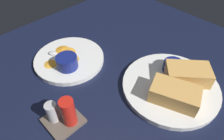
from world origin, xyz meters
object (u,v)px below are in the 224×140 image
(sandwich_half_near, at_px, (175,94))
(sandwich_half_far, at_px, (188,74))
(spoon_by_gravy_ramekin, at_px, (56,54))
(plate_sandwich_main, at_px, (170,86))
(ramekin_dark_sauce, at_px, (173,66))
(ramekin_light_gravy, at_px, (67,62))
(plate_chips_companion, at_px, (69,59))
(condiment_caddy, at_px, (63,115))
(spoon_by_dark_ramekin, at_px, (178,81))

(sandwich_half_near, height_order, sandwich_half_far, same)
(spoon_by_gravy_ramekin, bearing_deg, plate_sandwich_main, -154.90)
(ramekin_dark_sauce, bearing_deg, ramekin_light_gravy, 43.05)
(plate_sandwich_main, relative_size, plate_chips_companion, 1.21)
(plate_sandwich_main, relative_size, condiment_caddy, 3.08)
(sandwich_half_far, distance_m, ramekin_dark_sauce, 0.05)
(spoon_by_dark_ramekin, distance_m, ramekin_light_gravy, 0.36)
(condiment_caddy, bearing_deg, plate_chips_companion, -38.39)
(plate_chips_companion, bearing_deg, sandwich_half_near, -163.68)
(sandwich_half_near, relative_size, ramekin_dark_sauce, 2.33)
(plate_sandwich_main, bearing_deg, condiment_caddy, 66.98)
(ramekin_dark_sauce, distance_m, plate_chips_companion, 0.35)
(plate_sandwich_main, bearing_deg, sandwich_half_near, 129.43)
(condiment_caddy, bearing_deg, plate_sandwich_main, -113.02)
(sandwich_half_far, xyz_separation_m, spoon_by_gravy_ramekin, (0.38, 0.22, -0.02))
(plate_sandwich_main, height_order, plate_chips_companion, same)
(spoon_by_dark_ramekin, bearing_deg, sandwich_half_near, 111.63)
(plate_sandwich_main, distance_m, sandwich_half_near, 0.06)
(sandwich_half_far, bearing_deg, sandwich_half_near, 99.43)
(plate_sandwich_main, xyz_separation_m, ramekin_dark_sauce, (0.03, -0.06, 0.03))
(sandwich_half_far, relative_size, spoon_by_gravy_ramekin, 1.57)
(ramekin_light_gravy, bearing_deg, sandwich_half_far, -142.92)
(spoon_by_gravy_ramekin, bearing_deg, plate_chips_companion, -151.89)
(ramekin_light_gravy, distance_m, spoon_by_gravy_ramekin, 0.08)
(spoon_by_gravy_ramekin, bearing_deg, ramekin_dark_sauce, -145.51)
(sandwich_half_near, height_order, spoon_by_gravy_ramekin, sandwich_half_near)
(plate_sandwich_main, distance_m, sandwich_half_far, 0.06)
(condiment_caddy, bearing_deg, spoon_by_dark_ramekin, -112.72)
(spoon_by_gravy_ramekin, bearing_deg, ramekin_light_gravy, 175.53)
(plate_sandwich_main, relative_size, spoon_by_dark_ramekin, 3.35)
(plate_sandwich_main, height_order, sandwich_half_near, sandwich_half_near)
(sandwich_half_far, relative_size, ramekin_light_gravy, 2.14)
(sandwich_half_far, bearing_deg, ramekin_dark_sauce, -5.10)
(sandwich_half_near, height_order, ramekin_dark_sauce, sandwich_half_near)
(sandwich_half_far, bearing_deg, ramekin_light_gravy, 37.08)
(plate_sandwich_main, height_order, condiment_caddy, condiment_caddy)
(ramekin_dark_sauce, relative_size, ramekin_light_gravy, 0.93)
(spoon_by_gravy_ramekin, distance_m, condiment_caddy, 0.27)
(ramekin_dark_sauce, relative_size, spoon_by_gravy_ramekin, 0.68)
(sandwich_half_near, relative_size, sandwich_half_far, 1.01)
(ramekin_light_gravy, bearing_deg, spoon_by_dark_ramekin, -145.36)
(spoon_by_dark_ramekin, xyz_separation_m, ramekin_light_gravy, (0.29, 0.20, 0.02))
(sandwich_half_near, distance_m, spoon_by_dark_ramekin, 0.08)
(ramekin_dark_sauce, relative_size, condiment_caddy, 0.67)
(plate_sandwich_main, relative_size, ramekin_dark_sauce, 4.57)
(plate_chips_companion, xyz_separation_m, condiment_caddy, (-0.19, 0.15, 0.03))
(ramekin_dark_sauce, height_order, condiment_caddy, condiment_caddy)
(ramekin_dark_sauce, distance_m, spoon_by_dark_ramekin, 0.05)
(sandwich_half_far, distance_m, condiment_caddy, 0.38)
(sandwich_half_near, relative_size, spoon_by_gravy_ramekin, 1.59)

